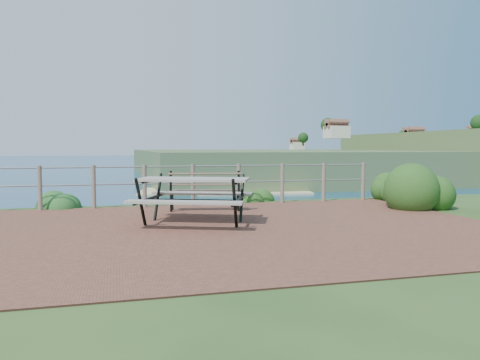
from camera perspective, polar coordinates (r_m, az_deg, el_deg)
name	(u,v)px	position (r m, az deg, el deg)	size (l,w,h in m)	color
ground	(224,229)	(8.18, -1.96, -6.03)	(10.00, 7.00, 0.12)	brown
ocean	(119,151)	(207.87, -14.51, 3.48)	(1200.00, 1200.00, 0.00)	#155A7F
safety_railing	(193,183)	(11.38, -5.77, -0.31)	(9.40, 0.10, 1.00)	#6B5B4C
distant_bay	(455,153)	(273.65, 24.78, 3.01)	(290.00, 232.36, 24.00)	#3B572B
picnic_table	(194,196)	(8.63, -5.67, -1.93)	(2.16, 1.63, 0.84)	gray
park_bench	(205,185)	(10.42, -4.29, -0.59)	(1.64, 0.70, 0.90)	brown
shrub_right_front	(413,208)	(11.72, 20.35, -3.24)	(1.39, 1.39, 1.97)	#154617
shrub_right_edge	(383,200)	(13.15, 17.03, -2.40)	(1.00, 1.00, 1.44)	#154617
shrub_lip_west	(62,208)	(11.83, -20.84, -3.18)	(0.85, 0.85, 0.62)	#215824
shrub_lip_east	(258,201)	(12.54, 2.23, -2.53)	(0.74, 0.74, 0.47)	#154617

